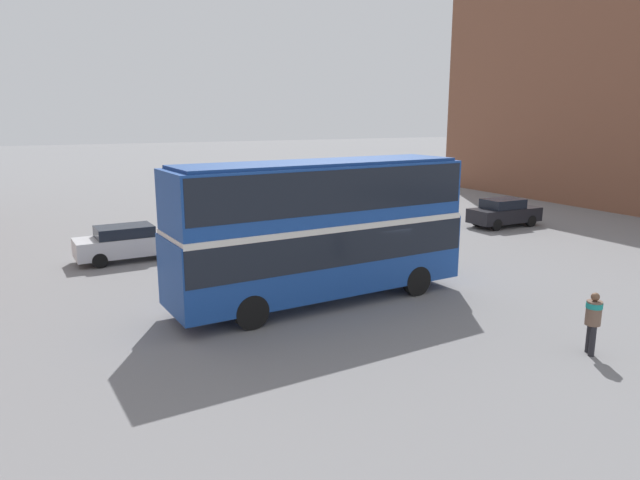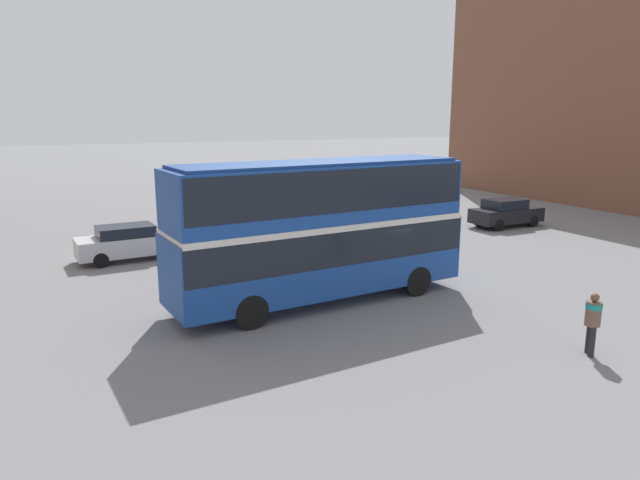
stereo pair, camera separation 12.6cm
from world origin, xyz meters
name	(u,v)px [view 1 (the left image)]	position (x,y,z in m)	size (l,w,h in m)	color
ground_plane	(362,294)	(0.00, 0.00, 0.00)	(240.00, 240.00, 0.00)	slate
double_decker_bus	(320,223)	(-1.70, -0.04, 2.75)	(10.45, 3.38, 4.79)	#194293
pedestrian_foreground	(593,317)	(2.77, -7.25, 1.05)	(0.58, 0.58, 1.72)	#232328
parked_car_kerb_near	(128,242)	(-6.66, 8.88, 0.79)	(4.63, 2.02, 1.54)	silver
parked_car_kerb_far	(296,221)	(2.07, 10.34, 0.76)	(4.72, 2.32, 1.49)	silver
parked_car_side_street	(504,213)	(13.79, 7.30, 0.81)	(4.24, 1.79, 1.60)	black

